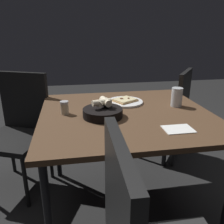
# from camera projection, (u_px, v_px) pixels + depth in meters

# --- Properties ---
(ground) EXTENTS (8.00, 8.00, 0.00)m
(ground) POSITION_uv_depth(u_px,v_px,m) (124.00, 204.00, 1.80)
(ground) COLOR black
(dining_table) EXTENTS (1.10, 1.04, 0.74)m
(dining_table) POSITION_uv_depth(u_px,v_px,m) (126.00, 121.00, 1.57)
(dining_table) COLOR #4F3623
(dining_table) RESTS_ON ground
(pizza_plate) EXTENTS (0.26, 0.26, 0.04)m
(pizza_plate) POSITION_uv_depth(u_px,v_px,m) (125.00, 101.00, 1.74)
(pizza_plate) COLOR white
(pizza_plate) RESTS_ON dining_table
(bread_basket) EXTENTS (0.25, 0.25, 0.11)m
(bread_basket) POSITION_uv_depth(u_px,v_px,m) (103.00, 111.00, 1.47)
(bread_basket) COLOR black
(bread_basket) RESTS_ON dining_table
(beer_glass) EXTENTS (0.08, 0.08, 0.13)m
(beer_glass) POSITION_uv_depth(u_px,v_px,m) (177.00, 98.00, 1.65)
(beer_glass) COLOR silver
(beer_glass) RESTS_ON dining_table
(pepper_shaker) EXTENTS (0.05, 0.05, 0.08)m
(pepper_shaker) POSITION_uv_depth(u_px,v_px,m) (65.00, 108.00, 1.51)
(pepper_shaker) COLOR #BFB299
(pepper_shaker) RESTS_ON dining_table
(napkin) EXTENTS (0.16, 0.12, 0.00)m
(napkin) POSITION_uv_depth(u_px,v_px,m) (178.00, 129.00, 1.29)
(napkin) COLOR white
(napkin) RESTS_ON dining_table
(chair_near) EXTENTS (0.62, 0.62, 0.89)m
(chair_near) POSITION_uv_depth(u_px,v_px,m) (170.00, 108.00, 2.32)
(chair_near) COLOR black
(chair_near) RESTS_ON ground
(chair_far) EXTENTS (0.58, 0.58, 0.93)m
(chair_far) POSITION_uv_depth(u_px,v_px,m) (19.00, 125.00, 1.89)
(chair_far) COLOR black
(chair_far) RESTS_ON ground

